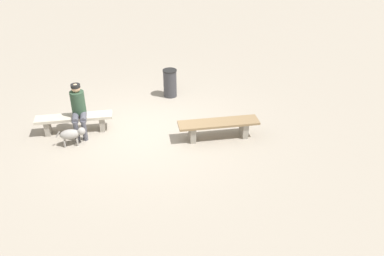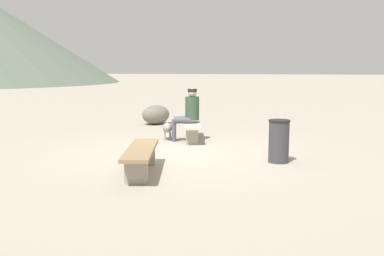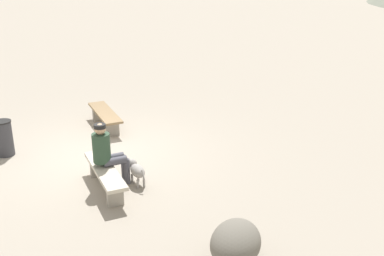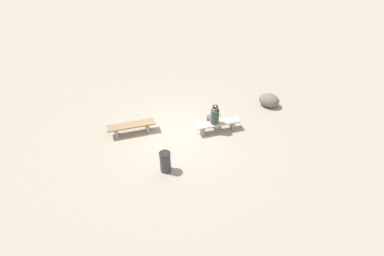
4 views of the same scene
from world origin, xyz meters
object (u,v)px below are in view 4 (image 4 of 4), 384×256
at_px(bench_right, 218,125).
at_px(seated_person, 214,116).
at_px(trash_bin, 165,162).
at_px(dog, 213,117).
at_px(bench_left, 132,127).
at_px(boulder, 269,100).

bearing_deg(bench_right, seated_person, 149.01).
bearing_deg(trash_bin, seated_person, 48.36).
relative_size(bench_right, dog, 2.82).
distance_m(bench_right, trash_bin, 2.98).
bearing_deg(bench_left, dog, -4.24).
bearing_deg(boulder, seated_person, -148.56).
relative_size(bench_right, trash_bin, 2.32).
relative_size(trash_bin, boulder, 0.86).
relative_size(bench_left, boulder, 2.10).
relative_size(bench_left, bench_right, 1.05).
relative_size(bench_left, seated_person, 1.55).
distance_m(bench_left, bench_right, 3.47).
distance_m(bench_left, trash_bin, 2.59).
height_order(bench_left, bench_right, same).
bearing_deg(boulder, trash_bin, -140.53).
xyz_separation_m(seated_person, trash_bin, (-1.93, -2.17, -0.32)).
height_order(bench_right, boulder, boulder).
xyz_separation_m(seated_person, boulder, (2.74, 1.67, -0.42)).
distance_m(seated_person, trash_bin, 2.92).
bearing_deg(seated_person, boulder, 16.57).
height_order(dog, boulder, boulder).
bearing_deg(boulder, bench_left, -164.77).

